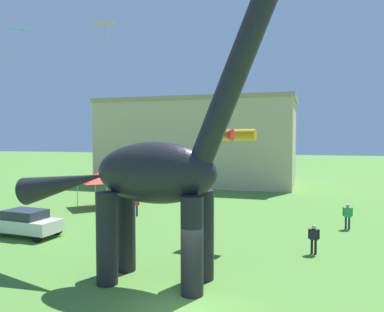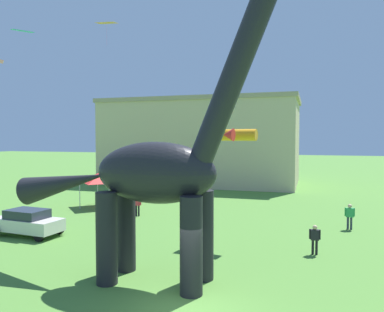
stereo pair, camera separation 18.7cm
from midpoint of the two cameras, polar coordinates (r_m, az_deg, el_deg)
ground_plane at (r=13.71m, az=-1.46°, el=-22.20°), size 240.00×240.00×0.00m
dinosaur_sculpture at (r=15.14m, az=-6.03°, el=-2.51°), size 11.63×2.46×12.16m
parked_sedan_left at (r=24.67m, az=-23.99°, el=-9.12°), size 4.33×2.11×1.55m
person_near_flyer at (r=28.39m, az=-8.66°, el=-7.01°), size 0.61×0.27×1.62m
person_strolling_adult at (r=20.10m, az=17.61°, el=-11.45°), size 0.55×0.24×1.47m
person_watching_child at (r=26.07m, az=22.18°, el=-8.06°), size 0.61×0.27×1.62m
festival_canopy_tent at (r=32.49m, az=-13.75°, el=-3.03°), size 3.15×3.15×3.00m
kite_drifting at (r=20.82m, az=6.02°, el=3.17°), size 2.36×2.10×0.67m
kite_mid_center at (r=21.94m, az=-24.59°, el=16.82°), size 1.23×1.28×0.15m
kite_trailing at (r=32.88m, az=-13.22°, el=18.94°), size 1.71×1.39×1.89m
background_building_block at (r=48.79m, az=0.99°, el=2.20°), size 24.18×12.53×10.58m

